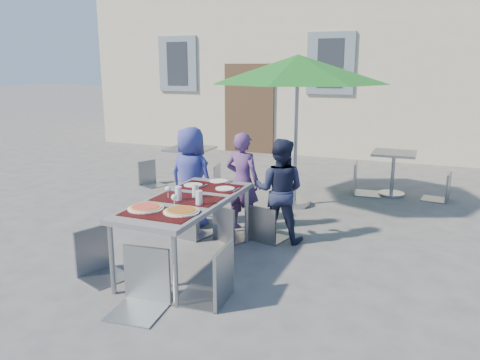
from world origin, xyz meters
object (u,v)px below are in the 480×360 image
at_px(child_0, 191,177).
at_px(chair_1, 229,202).
at_px(chair_0, 189,200).
at_px(pizza_near_right, 181,211).
at_px(cafe_table_0, 190,161).
at_px(dining_table, 187,204).
at_px(chair_3, 97,225).
at_px(chair_2, 267,202).
at_px(bg_chair_r_0, 212,162).
at_px(bg_chair_l_0, 149,159).
at_px(child_2, 280,190).
at_px(bg_chair_r_1, 444,170).
at_px(patio_umbrella, 298,70).
at_px(bg_chair_l_1, 363,159).
at_px(child_1, 242,182).
at_px(cafe_table_1, 393,166).
at_px(pizza_near_left, 146,208).
at_px(chair_4, 213,239).
at_px(chair_5, 140,244).

xyz_separation_m(child_0, chair_1, (0.71, -0.35, -0.18)).
distance_m(chair_0, chair_1, 0.51).
bearing_deg(pizza_near_right, cafe_table_0, 117.00).
bearing_deg(chair_0, dining_table, -62.41).
height_order(child_0, chair_3, child_0).
distance_m(chair_2, bg_chair_r_0, 2.52).
bearing_deg(chair_1, pizza_near_right, -86.76).
bearing_deg(bg_chair_l_0, child_2, -30.48).
relative_size(chair_0, bg_chair_r_0, 0.93).
distance_m(child_2, bg_chair_r_1, 3.30).
distance_m(patio_umbrella, bg_chair_l_1, 2.04).
relative_size(chair_2, patio_umbrella, 0.33).
bearing_deg(chair_2, child_1, 146.35).
height_order(pizza_near_right, bg_chair_l_0, bg_chair_l_0).
height_order(child_1, cafe_table_1, child_1).
height_order(chair_2, bg_chair_r_0, bg_chair_r_0).
distance_m(dining_table, patio_umbrella, 3.01).
distance_m(dining_table, pizza_near_left, 0.53).
bearing_deg(bg_chair_l_1, cafe_table_1, 11.32).
xyz_separation_m(pizza_near_left, chair_3, (-0.53, -0.10, -0.21)).
height_order(chair_2, chair_4, chair_4).
bearing_deg(bg_chair_r_1, child_2, -125.05).
distance_m(pizza_near_right, cafe_table_0, 3.67).
bearing_deg(pizza_near_left, pizza_near_right, 6.08).
relative_size(chair_3, bg_chair_r_0, 1.04).
bearing_deg(chair_3, chair_5, -26.58).
bearing_deg(cafe_table_1, child_1, -123.43).
bearing_deg(dining_table, bg_chair_r_1, 55.96).
distance_m(child_0, chair_1, 0.81).
xyz_separation_m(child_0, bg_chair_r_0, (-0.51, 1.69, -0.14)).
relative_size(child_2, chair_0, 1.51).
relative_size(bg_chair_r_0, bg_chair_r_1, 1.04).
xyz_separation_m(pizza_near_left, bg_chair_l_1, (1.50, 4.25, -0.17)).
bearing_deg(dining_table, cafe_table_0, 117.71).
bearing_deg(child_2, chair_2, 32.43).
xyz_separation_m(chair_0, patio_umbrella, (0.83, 1.89, 1.57)).
bearing_deg(child_0, pizza_near_right, 123.06).
distance_m(chair_4, bg_chair_l_0, 4.62).
relative_size(chair_5, cafe_table_1, 1.38).
relative_size(chair_2, chair_4, 0.85).
xyz_separation_m(pizza_near_right, patio_umbrella, (0.26, 3.09, 1.30)).
distance_m(chair_3, bg_chair_l_0, 3.85).
bearing_deg(cafe_table_0, bg_chair_l_0, 174.43).
bearing_deg(cafe_table_1, pizza_near_left, -114.61).
distance_m(pizza_near_right, child_0, 1.83).
height_order(pizza_near_right, bg_chair_r_0, bg_chair_r_0).
bearing_deg(bg_chair_l_1, chair_4, -99.13).
relative_size(child_2, chair_1, 1.49).
bearing_deg(pizza_near_left, child_0, 103.48).
bearing_deg(chair_5, bg_chair_l_1, 75.29).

